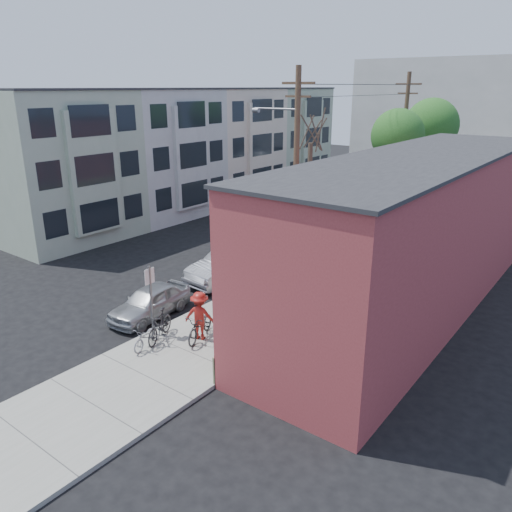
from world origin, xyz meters
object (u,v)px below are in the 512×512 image
Objects in this scene: sign_post at (151,294)px; parked_bike_a at (160,326)px; patio_chair_a at (267,329)px; patio_chair_b at (258,336)px; car_0 at (150,302)px; parking_meter_near at (213,286)px; parking_meter_far at (314,240)px; patron_green at (252,317)px; cyclist at (200,316)px; tree_leafy_mid at (398,136)px; bus at (387,177)px; tree_leafy_far at (431,126)px; car_3 at (336,220)px; tree_bare at (308,206)px; patron_grey at (247,334)px; car_2 at (294,239)px; parked_bike_b at (147,337)px; utility_pole_near at (295,167)px.

sign_post is 1.22m from parked_bike_a.
patio_chair_a is 0.64m from patio_chair_b.
car_0 is at bearing 124.65° from parked_bike_a.
parking_meter_far is at bearing 90.00° from parking_meter_near.
patron_green reaches higher than patio_chair_b.
cyclist is 0.97× the size of parked_bike_a.
tree_leafy_mid is at bearing 67.92° from parked_bike_a.
bus reaches higher than parking_meter_near.
car_0 is at bearing -27.81° from cyclist.
patron_green reaches higher than car_0.
tree_leafy_far reaches higher than cyclist.
car_3 reaches higher than patio_chair_a.
tree_bare is 3.40× the size of cyclist.
patron_grey reaches higher than patio_chair_a.
car_2 reaches higher than car_0.
cyclist is at bearing 28.07° from sign_post.
patron_grey is at bearing -83.05° from tree_leafy_far.
car_2 is at bearing -102.13° from tree_leafy_mid.
tree_leafy_far is 27.21m from patio_chair_b.
tree_leafy_far is 29.39m from parked_bike_b.
tree_bare is 4.06× the size of patron_grey.
parked_bike_b is at bearing -89.77° from tree_leafy_far.
sign_post is at bearing -90.24° from utility_pole_near.
tree_leafy_far is 11.78m from car_3.
bus is at bearing 90.14° from car_0.
parked_bike_a is 0.41× the size of car_3.
parked_bike_a is at bearing -87.10° from parking_meter_far.
car_0 is 0.38× the size of bus.
tree_bare is 8.41m from car_3.
car_2 is 19.80m from bus.
car_3 is (-1.81, 5.96, -0.32)m from parking_meter_far.
tree_leafy_far is at bearing -151.92° from patron_green.
car_2 is (-1.55, 12.19, -1.08)m from sign_post.
car_3 is at bearing 114.59° from patio_chair_a.
tree_leafy_far reaches higher than patio_chair_b.
patron_grey is at bearing 16.73° from parked_bike_b.
bus is (-5.94, 30.90, 0.35)m from cyclist.
tree_leafy_mid is 12.24m from bus.
tree_leafy_far reaches higher than patron_green.
cyclist is (1.75, -11.15, 0.11)m from parking_meter_far.
parking_meter_near is 3.21m from cyclist.
tree_leafy_far is 4.32× the size of patron_green.
patron_green is at bearing 3.74° from car_0.
patron_green is at bearing -71.58° from parking_meter_far.
parking_meter_near is at bearing -93.71° from patron_green.
parked_bike_a is (0.07, -10.51, -2.62)m from tree_bare.
car_3 is (-2.36, -10.04, -5.70)m from tree_leafy_far.
sign_post is 12.33m from car_2.
sign_post is 2.01m from cyclist.
sign_post is 0.54× the size of car_2.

